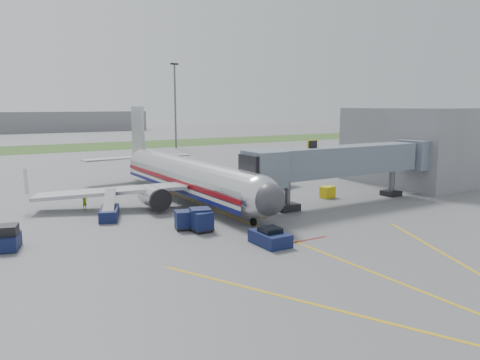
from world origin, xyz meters
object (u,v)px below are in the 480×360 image
baggage_tug (9,238)px  belt_loader (109,212)px  pushback_tug (270,238)px  airliner (188,176)px  ramp_worker (85,202)px

baggage_tug → belt_loader: (8.86, 5.47, -0.20)m
belt_loader → pushback_tug: bearing=-61.5°
airliner → belt_loader: 11.04m
airliner → pushback_tug: airliner is taller
airliner → baggage_tug: size_ratio=12.64×
pushback_tug → baggage_tug: 19.03m
airliner → baggage_tug: 21.28m
pushback_tug → baggage_tug: bearing=151.6°
belt_loader → baggage_tug: bearing=-148.3°
belt_loader → ramp_worker: (-0.99, 5.16, 0.17)m
baggage_tug → belt_loader: size_ratio=0.56×
baggage_tug → ramp_worker: (7.87, 10.63, -0.03)m
pushback_tug → baggage_tug: (-16.74, 9.04, 0.23)m
baggage_tug → airliner: bearing=27.3°
belt_loader → airliner: bearing=23.0°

